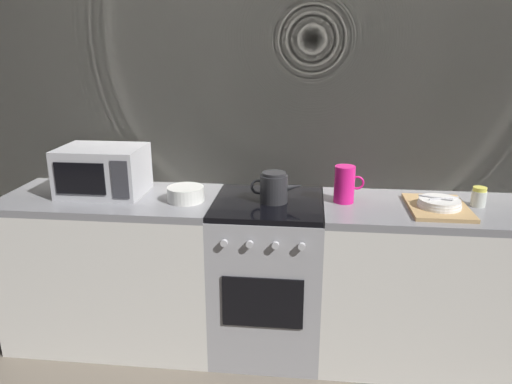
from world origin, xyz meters
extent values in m
plane|color=#6B6054|center=(0.00, 0.00, 0.00)|extent=(8.00, 8.00, 0.00)
cube|color=#B2AD9E|center=(0.00, 0.33, 1.20)|extent=(3.60, 0.05, 2.40)
cube|color=silver|center=(0.00, 0.30, 1.20)|extent=(3.58, 0.01, 2.39)
cube|color=silver|center=(-0.90, 0.00, 0.43)|extent=(1.20, 0.60, 0.86)
cube|color=gray|center=(-0.90, 0.00, 0.88)|extent=(1.20, 0.60, 0.04)
cube|color=#9E9EA3|center=(0.00, 0.00, 0.43)|extent=(0.60, 0.60, 0.87)
cube|color=black|center=(0.00, 0.00, 0.89)|extent=(0.59, 0.59, 0.03)
cube|color=black|center=(0.00, -0.30, 0.45)|extent=(0.42, 0.01, 0.28)
cylinder|color=#B7B7BC|center=(-0.19, -0.32, 0.78)|extent=(0.04, 0.02, 0.04)
cylinder|color=#B7B7BC|center=(-0.06, -0.32, 0.78)|extent=(0.04, 0.02, 0.04)
cylinder|color=#B7B7BC|center=(0.06, -0.32, 0.78)|extent=(0.04, 0.02, 0.04)
cylinder|color=#B7B7BC|center=(0.19, -0.32, 0.78)|extent=(0.04, 0.02, 0.04)
cube|color=silver|center=(0.90, 0.00, 0.43)|extent=(1.20, 0.60, 0.86)
cube|color=gray|center=(0.90, 0.00, 0.88)|extent=(1.20, 0.60, 0.04)
cube|color=#B2B2B7|center=(-0.94, 0.04, 1.04)|extent=(0.46, 0.34, 0.27)
cube|color=black|center=(-1.00, -0.14, 1.04)|extent=(0.28, 0.01, 0.17)
cube|color=#333338|center=(-0.78, -0.13, 1.04)|extent=(0.09, 0.01, 0.21)
cylinder|color=#262628|center=(0.03, -0.01, 0.98)|extent=(0.15, 0.15, 0.15)
cylinder|color=#262628|center=(0.03, -0.01, 1.06)|extent=(0.13, 0.13, 0.02)
cone|color=#262628|center=(0.14, -0.01, 0.99)|extent=(0.10, 0.04, 0.05)
torus|color=#262628|center=(-0.05, -0.01, 0.98)|extent=(0.08, 0.01, 0.08)
cylinder|color=silver|center=(-0.45, -0.05, 0.94)|extent=(0.20, 0.20, 0.08)
cylinder|color=#E5197A|center=(0.41, 0.03, 1.00)|extent=(0.11, 0.11, 0.20)
torus|color=#E5197A|center=(0.47, 0.03, 1.01)|extent=(0.08, 0.01, 0.08)
cube|color=tan|center=(0.89, -0.03, 0.91)|extent=(0.30, 0.40, 0.02)
cylinder|color=white|center=(0.89, -0.05, 0.93)|extent=(0.22, 0.22, 0.01)
cylinder|color=white|center=(0.89, -0.05, 0.94)|extent=(0.21, 0.21, 0.01)
cylinder|color=white|center=(0.89, -0.05, 0.96)|extent=(0.21, 0.21, 0.01)
cylinder|color=silver|center=(0.91, -0.05, 0.97)|extent=(0.16, 0.07, 0.01)
cube|color=silver|center=(0.87, -0.04, 0.97)|extent=(0.16, 0.09, 0.00)
cylinder|color=silver|center=(1.11, 0.04, 0.94)|extent=(0.08, 0.08, 0.08)
cylinder|color=#D8D14C|center=(1.11, 0.04, 0.99)|extent=(0.07, 0.07, 0.02)
camera|label=1|loc=(0.21, -2.51, 1.74)|focal=34.15mm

